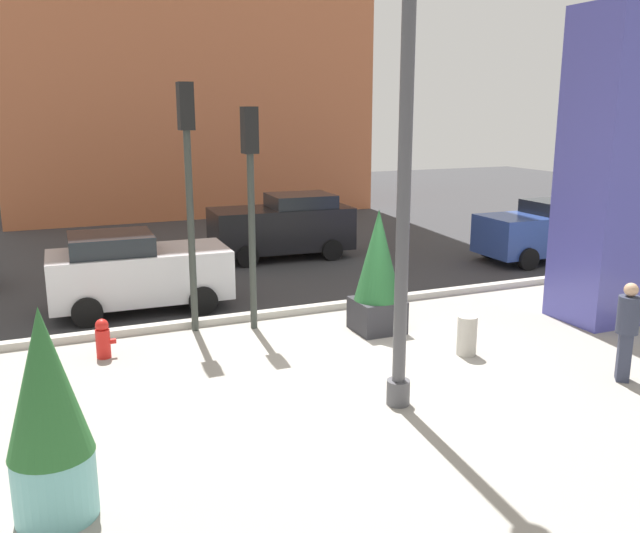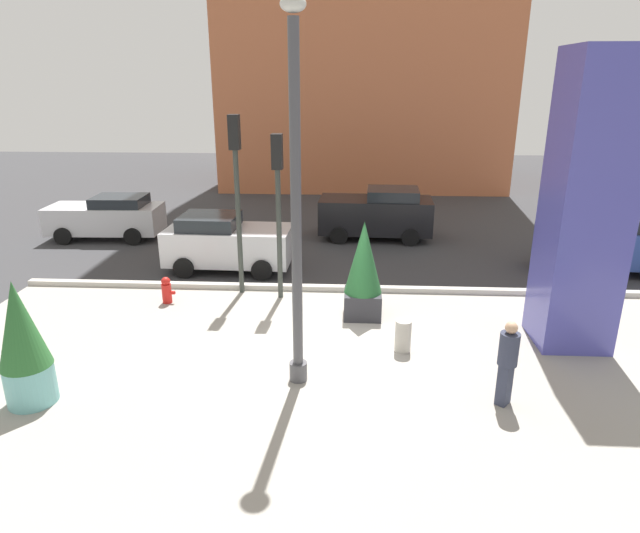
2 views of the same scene
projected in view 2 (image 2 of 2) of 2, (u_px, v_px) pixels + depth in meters
name	position (u px, v px, depth m)	size (l,w,h in m)	color
ground_plane	(332.00, 280.00, 16.70)	(60.00, 60.00, 0.00)	#38383A
plaza_pavement	(322.00, 383.00, 11.03)	(18.00, 10.00, 0.02)	#9E998E
curb_strip	(331.00, 288.00, 15.84)	(18.00, 0.24, 0.16)	#B7B2A8
lamp_post	(296.00, 214.00, 10.04)	(0.44, 0.44, 7.13)	#4C4C51
art_pillar_blue	(586.00, 205.00, 11.79)	(1.54, 1.54, 6.48)	#4C4CAD
potted_plant_near_right	(363.00, 270.00, 13.77)	(0.96, 0.96, 2.53)	#2D2D33
potted_plant_curbside	(23.00, 343.00, 10.01)	(0.92, 0.92, 2.46)	#6BB2B2
fire_hydrant	(167.00, 290.00, 14.90)	(0.36, 0.26, 0.75)	red
concrete_bollard	(403.00, 336.00, 12.23)	(0.36, 0.36, 0.75)	#B2ADA3
traffic_light_corner	(237.00, 177.00, 14.70)	(0.28, 0.42, 4.96)	#333833
traffic_light_far_side	(278.00, 191.00, 14.42)	(0.28, 0.42, 4.50)	#333833
car_curb_west	(377.00, 213.00, 20.86)	(4.32, 2.24, 1.93)	black
car_far_lane	(107.00, 217.00, 20.87)	(4.25, 2.06, 1.65)	silver
car_curb_east	(605.00, 244.00, 17.25)	(3.82, 2.03, 1.79)	#2D4793
car_intersection	(227.00, 242.00, 17.43)	(3.99, 2.17, 1.78)	silver
pedestrian_crossing	(508.00, 359.00, 10.04)	(0.51, 0.51, 1.70)	#33384C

